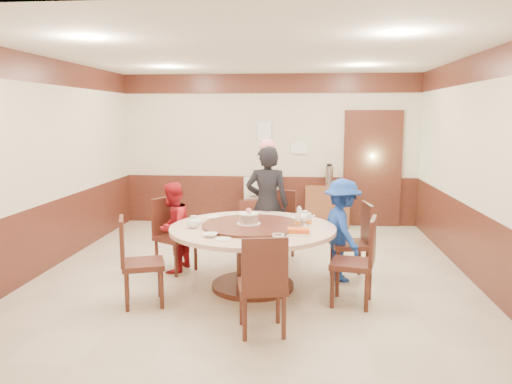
# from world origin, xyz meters

# --- Properties ---
(room) EXTENTS (6.00, 6.04, 2.84)m
(room) POSITION_xyz_m (0.01, 0.01, 1.08)
(room) COLOR beige
(room) RESTS_ON ground
(banquet_table) EXTENTS (1.95, 1.95, 0.78)m
(banquet_table) POSITION_xyz_m (0.05, -0.65, 0.53)
(banquet_table) COLOR #491F16
(banquet_table) RESTS_ON ground
(chair_0) EXTENTS (0.51, 0.50, 0.97)m
(chair_0) POSITION_xyz_m (1.24, -0.23, 0.30)
(chair_0) COLOR #491F16
(chair_0) RESTS_ON ground
(chair_1) EXTENTS (0.57, 0.57, 0.97)m
(chair_1) POSITION_xyz_m (0.27, 0.65, 0.30)
(chair_1) COLOR #491F16
(chair_1) RESTS_ON ground
(chair_2) EXTENTS (0.61, 0.61, 0.97)m
(chair_2) POSITION_xyz_m (-1.05, -0.08, 0.30)
(chair_2) COLOR #491F16
(chair_2) RESTS_ON ground
(chair_3) EXTENTS (0.57, 0.56, 0.97)m
(chair_3) POSITION_xyz_m (-1.11, -1.28, 0.30)
(chair_3) COLOR #491F16
(chair_3) RESTS_ON ground
(chair_4) EXTENTS (0.52, 0.53, 0.97)m
(chair_4) POSITION_xyz_m (0.26, -1.89, 0.30)
(chair_4) COLOR #491F16
(chair_4) RESTS_ON ground
(chair_5) EXTENTS (0.53, 0.52, 0.97)m
(chair_5) POSITION_xyz_m (1.19, -1.07, 0.30)
(chair_5) COLOR #491F16
(chair_5) RESTS_ON ground
(person_standing) EXTENTS (0.60, 0.39, 1.64)m
(person_standing) POSITION_xyz_m (0.14, 0.43, 0.82)
(person_standing) COLOR black
(person_standing) RESTS_ON ground
(person_red) EXTENTS (0.55, 0.65, 1.19)m
(person_red) POSITION_xyz_m (-1.06, -0.10, 0.59)
(person_red) COLOR #AD1720
(person_red) RESTS_ON ground
(person_blue) EXTENTS (0.69, 0.93, 1.28)m
(person_blue) POSITION_xyz_m (1.12, -0.25, 0.64)
(person_blue) COLOR #183C9C
(person_blue) RESTS_ON ground
(birthday_cake) EXTENTS (0.28, 0.28, 0.19)m
(birthday_cake) POSITION_xyz_m (-0.00, -0.65, 0.85)
(birthday_cake) COLOR white
(birthday_cake) RESTS_ON banquet_table
(teapot_left) EXTENTS (0.17, 0.15, 0.13)m
(teapot_left) POSITION_xyz_m (-0.63, -0.79, 0.81)
(teapot_left) COLOR white
(teapot_left) RESTS_ON banquet_table
(teapot_right) EXTENTS (0.17, 0.15, 0.13)m
(teapot_right) POSITION_xyz_m (0.65, -0.36, 0.81)
(teapot_right) COLOR white
(teapot_right) RESTS_ON banquet_table
(bowl_0) EXTENTS (0.16, 0.16, 0.04)m
(bowl_0) POSITION_xyz_m (-0.49, -0.30, 0.77)
(bowl_0) COLOR white
(bowl_0) RESTS_ON banquet_table
(bowl_1) EXTENTS (0.14, 0.14, 0.04)m
(bowl_1) POSITION_xyz_m (0.37, -1.18, 0.77)
(bowl_1) COLOR white
(bowl_1) RESTS_ON banquet_table
(bowl_2) EXTENTS (0.16, 0.16, 0.04)m
(bowl_2) POSITION_xyz_m (-0.36, -1.19, 0.77)
(bowl_2) COLOR white
(bowl_2) RESTS_ON banquet_table
(bowl_3) EXTENTS (0.13, 0.13, 0.04)m
(bowl_3) POSITION_xyz_m (0.67, -0.82, 0.77)
(bowl_3) COLOR white
(bowl_3) RESTS_ON banquet_table
(bowl_4) EXTENTS (0.15, 0.15, 0.04)m
(bowl_4) POSITION_xyz_m (-0.65, -0.58, 0.77)
(bowl_4) COLOR white
(bowl_4) RESTS_ON banquet_table
(saucer_near) EXTENTS (0.18, 0.18, 0.01)m
(saucer_near) POSITION_xyz_m (-0.20, -1.30, 0.76)
(saucer_near) COLOR white
(saucer_near) RESTS_ON banquet_table
(saucer_far) EXTENTS (0.18, 0.18, 0.01)m
(saucer_far) POSITION_xyz_m (0.50, -0.15, 0.76)
(saucer_far) COLOR white
(saucer_far) RESTS_ON banquet_table
(shrimp_platter) EXTENTS (0.30, 0.20, 0.06)m
(shrimp_platter) POSITION_xyz_m (0.59, -0.98, 0.78)
(shrimp_platter) COLOR white
(shrimp_platter) RESTS_ON banquet_table
(bottle_0) EXTENTS (0.06, 0.06, 0.16)m
(bottle_0) POSITION_xyz_m (0.57, -0.71, 0.83)
(bottle_0) COLOR white
(bottle_0) RESTS_ON banquet_table
(bottle_1) EXTENTS (0.06, 0.06, 0.16)m
(bottle_1) POSITION_xyz_m (0.70, -0.64, 0.83)
(bottle_1) COLOR white
(bottle_1) RESTS_ON banquet_table
(bottle_2) EXTENTS (0.06, 0.06, 0.16)m
(bottle_2) POSITION_xyz_m (0.59, -0.25, 0.83)
(bottle_2) COLOR white
(bottle_2) RESTS_ON banquet_table
(tv_stand) EXTENTS (0.85, 0.45, 0.50)m
(tv_stand) POSITION_xyz_m (-0.10, 2.75, 0.25)
(tv_stand) COLOR #491F16
(tv_stand) RESTS_ON ground
(television) EXTENTS (0.73, 0.20, 0.42)m
(television) POSITION_xyz_m (-0.10, 2.75, 0.71)
(television) COLOR gray
(television) RESTS_ON tv_stand
(side_cabinet) EXTENTS (0.80, 0.40, 0.75)m
(side_cabinet) POSITION_xyz_m (1.08, 2.78, 0.38)
(side_cabinet) COLOR brown
(side_cabinet) RESTS_ON ground
(thermos) EXTENTS (0.15, 0.15, 0.38)m
(thermos) POSITION_xyz_m (1.11, 2.78, 0.94)
(thermos) COLOR silver
(thermos) RESTS_ON side_cabinet
(notice_left) EXTENTS (0.25, 0.00, 0.35)m
(notice_left) POSITION_xyz_m (-0.10, 2.96, 1.75)
(notice_left) COLOR white
(notice_left) RESTS_ON room
(notice_right) EXTENTS (0.30, 0.00, 0.22)m
(notice_right) POSITION_xyz_m (0.55, 2.96, 1.45)
(notice_right) COLOR white
(notice_right) RESTS_ON room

